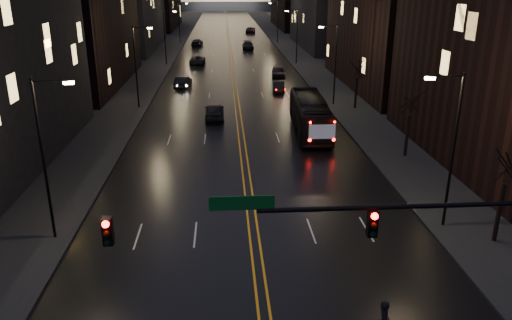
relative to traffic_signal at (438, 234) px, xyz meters
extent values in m
cube|color=black|center=(-5.91, 130.00, -5.09)|extent=(20.00, 320.00, 0.02)
cube|color=black|center=(-19.91, 130.00, -5.02)|extent=(8.00, 320.00, 0.16)
cube|color=black|center=(8.09, 130.00, -5.02)|extent=(8.00, 320.00, 0.16)
cube|color=orange|center=(-5.91, 130.00, -5.08)|extent=(0.62, 320.00, 0.01)
cube|color=black|center=(-5.91, 250.00, -3.10)|extent=(90.00, 50.00, 4.00)
cylinder|color=black|center=(-0.41, 0.00, 1.10)|extent=(12.00, 0.18, 0.18)
cube|color=black|center=(-11.41, 0.00, 0.50)|extent=(0.35, 0.30, 1.00)
cube|color=black|center=(-2.41, 0.00, 0.50)|extent=(0.35, 0.30, 1.00)
sphere|color=#FF0705|center=(-11.41, -0.18, 0.85)|extent=(0.24, 0.24, 0.24)
sphere|color=#FF0705|center=(-2.41, -0.18, 0.85)|extent=(0.24, 0.24, 0.24)
cube|color=#053F14|center=(-6.91, 0.00, 1.40)|extent=(2.20, 0.06, 0.50)
cylinder|color=black|center=(5.09, 10.00, -0.60)|extent=(0.16, 0.16, 9.00)
cylinder|color=black|center=(4.19, 10.00, 3.70)|extent=(1.80, 0.10, 0.10)
cube|color=#F5D593|center=(3.29, 10.00, 3.60)|extent=(0.50, 0.25, 0.15)
cylinder|color=black|center=(-16.91, 10.00, -0.60)|extent=(0.16, 0.16, 9.00)
cylinder|color=black|center=(-16.01, 10.00, 3.70)|extent=(1.80, 0.10, 0.10)
cube|color=#F5D593|center=(-15.11, 10.00, 3.60)|extent=(0.50, 0.25, 0.15)
cylinder|color=black|center=(5.09, 40.00, -0.60)|extent=(0.16, 0.16, 9.00)
cylinder|color=black|center=(4.19, 40.00, 3.70)|extent=(1.80, 0.10, 0.10)
cube|color=#F5D593|center=(3.29, 40.00, 3.60)|extent=(0.50, 0.25, 0.15)
cylinder|color=black|center=(-16.91, 40.00, -0.60)|extent=(0.16, 0.16, 9.00)
cylinder|color=black|center=(-16.01, 40.00, 3.70)|extent=(1.80, 0.10, 0.10)
cube|color=#F5D593|center=(-15.11, 40.00, 3.60)|extent=(0.50, 0.25, 0.15)
cylinder|color=black|center=(5.09, 70.00, -0.60)|extent=(0.16, 0.16, 9.00)
cylinder|color=black|center=(4.19, 70.00, 3.70)|extent=(1.80, 0.10, 0.10)
cube|color=#F5D593|center=(3.29, 70.00, 3.60)|extent=(0.50, 0.25, 0.15)
cylinder|color=black|center=(-16.91, 70.00, -0.60)|extent=(0.16, 0.16, 9.00)
cylinder|color=black|center=(-16.01, 70.00, 3.70)|extent=(1.80, 0.10, 0.10)
cube|color=#F5D593|center=(-15.11, 70.00, 3.60)|extent=(0.50, 0.25, 0.15)
cylinder|color=black|center=(5.09, 100.00, -0.60)|extent=(0.16, 0.16, 9.00)
cylinder|color=black|center=(4.19, 100.00, 3.70)|extent=(1.80, 0.10, 0.10)
cube|color=#F5D593|center=(3.29, 100.00, 3.60)|extent=(0.50, 0.25, 0.15)
cylinder|color=black|center=(-16.91, 100.00, -0.60)|extent=(0.16, 0.16, 9.00)
cylinder|color=black|center=(-16.01, 100.00, 3.70)|extent=(1.80, 0.10, 0.10)
cube|color=#F5D593|center=(-15.11, 100.00, 3.60)|extent=(0.50, 0.25, 0.15)
cylinder|color=black|center=(7.09, 8.00, -3.35)|extent=(0.24, 0.24, 3.50)
cylinder|color=black|center=(7.09, 22.00, -3.35)|extent=(0.24, 0.24, 3.50)
cylinder|color=black|center=(7.09, 38.00, -3.35)|extent=(0.24, 0.24, 3.50)
imported|color=black|center=(0.56, 29.62, -3.42)|extent=(3.46, 12.18, 3.36)
imported|color=black|center=(-8.41, 35.05, -4.28)|extent=(1.97, 4.86, 1.65)
imported|color=black|center=(-12.79, 51.12, -4.35)|extent=(2.17, 4.75, 1.51)
imported|color=black|center=(-11.73, 70.85, -4.36)|extent=(2.58, 5.39, 1.48)
imported|color=black|center=(-12.94, 96.24, -4.35)|extent=(2.57, 5.33, 1.50)
imported|color=black|center=(-0.37, 47.56, -4.44)|extent=(1.78, 4.16, 1.33)
imported|color=black|center=(0.70, 57.75, -4.28)|extent=(2.27, 4.94, 1.64)
imported|color=black|center=(-2.17, 89.65, -4.29)|extent=(2.38, 5.64, 1.63)
imported|color=black|center=(0.26, 124.07, -4.35)|extent=(2.98, 5.65, 1.51)
camera|label=1|loc=(-7.44, -15.14, 8.39)|focal=35.00mm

